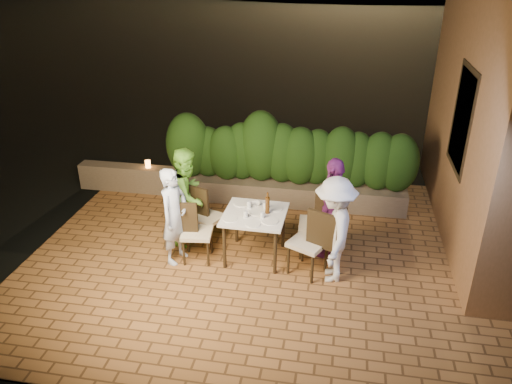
% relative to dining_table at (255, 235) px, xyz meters
% --- Properties ---
extents(ground, '(400.00, 400.00, 0.00)m').
position_rel_dining_table_xyz_m(ground, '(0.10, -0.39, -0.40)').
color(ground, black).
rests_on(ground, ground).
extents(terrace_floor, '(7.00, 6.00, 0.15)m').
position_rel_dining_table_xyz_m(terrace_floor, '(0.10, 0.11, -0.45)').
color(terrace_floor, '#915D2E').
rests_on(terrace_floor, ground).
extents(window_pane, '(0.08, 1.00, 1.40)m').
position_rel_dining_table_xyz_m(window_pane, '(2.92, 1.11, 1.62)').
color(window_pane, black).
rests_on(window_pane, building_wall).
extents(window_frame, '(0.06, 1.15, 1.55)m').
position_rel_dining_table_xyz_m(window_frame, '(2.91, 1.11, 1.62)').
color(window_frame, black).
rests_on(window_frame, building_wall).
extents(planter, '(4.20, 0.55, 0.40)m').
position_rel_dining_table_xyz_m(planter, '(0.30, 1.91, -0.17)').
color(planter, brown).
rests_on(planter, ground).
extents(hedge, '(4.00, 0.70, 1.10)m').
position_rel_dining_table_xyz_m(hedge, '(0.30, 1.91, 0.57)').
color(hedge, '#19370F').
rests_on(hedge, planter).
extents(parapet, '(2.20, 0.30, 0.50)m').
position_rel_dining_table_xyz_m(parapet, '(-2.70, 1.91, -0.12)').
color(parapet, brown).
rests_on(parapet, ground).
extents(hill, '(52.00, 40.00, 22.00)m').
position_rel_dining_table_xyz_m(hill, '(2.10, 59.61, -4.38)').
color(hill, black).
rests_on(hill, ground).
extents(dining_table, '(0.93, 0.93, 0.75)m').
position_rel_dining_table_xyz_m(dining_table, '(0.00, 0.00, 0.00)').
color(dining_table, white).
rests_on(dining_table, ground).
extents(plate_nw, '(0.21, 0.21, 0.01)m').
position_rel_dining_table_xyz_m(plate_nw, '(-0.32, -0.24, 0.38)').
color(plate_nw, white).
rests_on(plate_nw, dining_table).
extents(plate_sw, '(0.23, 0.23, 0.01)m').
position_rel_dining_table_xyz_m(plate_sw, '(-0.25, 0.26, 0.38)').
color(plate_sw, white).
rests_on(plate_sw, dining_table).
extents(plate_ne, '(0.24, 0.24, 0.01)m').
position_rel_dining_table_xyz_m(plate_ne, '(0.26, -0.20, 0.38)').
color(plate_ne, white).
rests_on(plate_ne, dining_table).
extents(plate_se, '(0.20, 0.20, 0.01)m').
position_rel_dining_table_xyz_m(plate_se, '(0.29, 0.18, 0.38)').
color(plate_se, white).
rests_on(plate_se, dining_table).
extents(plate_centre, '(0.24, 0.24, 0.01)m').
position_rel_dining_table_xyz_m(plate_centre, '(0.03, 0.03, 0.38)').
color(plate_centre, white).
rests_on(plate_centre, dining_table).
extents(plate_front, '(0.20, 0.20, 0.01)m').
position_rel_dining_table_xyz_m(plate_front, '(0.04, -0.34, 0.38)').
color(plate_front, white).
rests_on(plate_front, dining_table).
extents(glass_nw, '(0.06, 0.06, 0.10)m').
position_rel_dining_table_xyz_m(glass_nw, '(-0.11, -0.14, 0.43)').
color(glass_nw, silver).
rests_on(glass_nw, dining_table).
extents(glass_sw, '(0.07, 0.07, 0.11)m').
position_rel_dining_table_xyz_m(glass_sw, '(-0.12, 0.15, 0.43)').
color(glass_sw, silver).
rests_on(glass_sw, dining_table).
extents(glass_ne, '(0.06, 0.06, 0.11)m').
position_rel_dining_table_xyz_m(glass_ne, '(0.13, -0.13, 0.43)').
color(glass_ne, silver).
rests_on(glass_ne, dining_table).
extents(glass_se, '(0.06, 0.06, 0.11)m').
position_rel_dining_table_xyz_m(glass_se, '(0.13, 0.16, 0.43)').
color(glass_se, silver).
rests_on(glass_se, dining_table).
extents(beer_bottle, '(0.06, 0.06, 0.33)m').
position_rel_dining_table_xyz_m(beer_bottle, '(0.18, 0.04, 0.54)').
color(beer_bottle, '#48290C').
rests_on(beer_bottle, dining_table).
extents(bowl, '(0.20, 0.20, 0.04)m').
position_rel_dining_table_xyz_m(bowl, '(-0.04, 0.27, 0.39)').
color(bowl, white).
rests_on(bowl, dining_table).
extents(chair_left_front, '(0.49, 0.49, 0.95)m').
position_rel_dining_table_xyz_m(chair_left_front, '(-0.83, -0.21, 0.10)').
color(chair_left_front, black).
rests_on(chair_left_front, ground).
extents(chair_left_back, '(0.55, 0.55, 0.92)m').
position_rel_dining_table_xyz_m(chair_left_back, '(-0.81, 0.30, 0.08)').
color(chair_left_back, black).
rests_on(chair_left_back, ground).
extents(chair_right_front, '(0.64, 0.64, 1.04)m').
position_rel_dining_table_xyz_m(chair_right_front, '(0.82, -0.26, 0.14)').
color(chair_right_front, black).
rests_on(chair_right_front, ground).
extents(chair_right_back, '(0.50, 0.50, 1.05)m').
position_rel_dining_table_xyz_m(chair_right_back, '(0.88, 0.26, 0.15)').
color(chair_right_back, black).
rests_on(chair_right_back, ground).
extents(diner_blue, '(0.49, 0.62, 1.49)m').
position_rel_dining_table_xyz_m(diner_blue, '(-1.14, -0.28, 0.37)').
color(diner_blue, '#C4D8FC').
rests_on(diner_blue, ground).
extents(diner_green, '(0.66, 0.81, 1.56)m').
position_rel_dining_table_xyz_m(diner_green, '(-1.13, 0.35, 0.40)').
color(diner_green, '#7ED643').
rests_on(diner_green, ground).
extents(diner_white, '(0.62, 1.03, 1.55)m').
position_rel_dining_table_xyz_m(diner_white, '(1.17, -0.33, 0.40)').
color(diner_white, silver).
rests_on(diner_white, ground).
extents(diner_purple, '(0.64, 1.00, 1.59)m').
position_rel_dining_table_xyz_m(diner_purple, '(1.13, 0.29, 0.42)').
color(diner_purple, '#7A2878').
rests_on(diner_purple, ground).
extents(parapet_lamp, '(0.10, 0.10, 0.14)m').
position_rel_dining_table_xyz_m(parapet_lamp, '(-2.42, 1.91, 0.20)').
color(parapet_lamp, orange).
rests_on(parapet_lamp, parapet).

